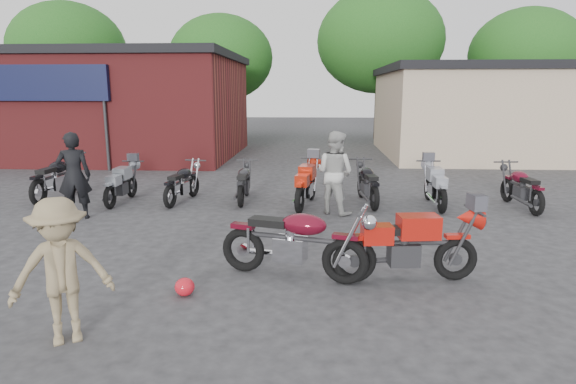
# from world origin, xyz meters

# --- Properties ---
(ground) EXTENTS (90.00, 90.00, 0.00)m
(ground) POSITION_xyz_m (0.00, 0.00, 0.00)
(ground) COLOR #2B2B2D
(brick_building) EXTENTS (12.00, 8.00, 4.00)m
(brick_building) POSITION_xyz_m (-9.00, 14.00, 2.00)
(brick_building) COLOR maroon
(brick_building) RESTS_ON ground
(stucco_building) EXTENTS (10.00, 8.00, 3.50)m
(stucco_building) POSITION_xyz_m (8.50, 15.00, 1.75)
(stucco_building) COLOR tan
(stucco_building) RESTS_ON ground
(tree_0) EXTENTS (6.56, 6.56, 8.20)m
(tree_0) POSITION_xyz_m (-14.00, 22.00, 4.10)
(tree_0) COLOR #144813
(tree_0) RESTS_ON ground
(tree_1) EXTENTS (5.92, 5.92, 7.40)m
(tree_1) POSITION_xyz_m (-5.00, 22.00, 3.70)
(tree_1) COLOR #144813
(tree_1) RESTS_ON ground
(tree_2) EXTENTS (7.04, 7.04, 8.80)m
(tree_2) POSITION_xyz_m (4.00, 22.00, 4.40)
(tree_2) COLOR #144813
(tree_2) RESTS_ON ground
(tree_3) EXTENTS (6.08, 6.08, 7.60)m
(tree_3) POSITION_xyz_m (12.00, 22.00, 3.80)
(tree_3) COLOR #144813
(tree_3) RESTS_ON ground
(vintage_motorcycle) EXTENTS (2.30, 1.28, 1.27)m
(vintage_motorcycle) POSITION_xyz_m (0.23, 0.46, 0.63)
(vintage_motorcycle) COLOR #5C0B1B
(vintage_motorcycle) RESTS_ON ground
(sportbike) EXTENTS (2.12, 0.91, 1.19)m
(sportbike) POSITION_xyz_m (1.88, 0.44, 0.60)
(sportbike) COLOR red
(sportbike) RESTS_ON ground
(helmet) EXTENTS (0.31, 0.31, 0.25)m
(helmet) POSITION_xyz_m (-1.24, -0.26, 0.12)
(helmet) COLOR red
(helmet) RESTS_ON ground
(person_dark) EXTENTS (0.80, 0.66, 1.89)m
(person_dark) POSITION_xyz_m (-4.66, 3.58, 0.95)
(person_dark) COLOR black
(person_dark) RESTS_ON ground
(person_light) EXTENTS (1.15, 1.10, 1.87)m
(person_light) POSITION_xyz_m (0.95, 4.40, 0.93)
(person_light) COLOR #B6B7B2
(person_light) RESTS_ON ground
(person_tan) EXTENTS (1.22, 1.04, 1.64)m
(person_tan) POSITION_xyz_m (-2.21, -1.53, 0.82)
(person_tan) COLOR #8D7A57
(person_tan) RESTS_ON ground
(row_bike_0) EXTENTS (0.76, 2.13, 1.22)m
(row_bike_0) POSITION_xyz_m (-6.14, 5.47, 0.61)
(row_bike_0) COLOR black
(row_bike_0) RESTS_ON ground
(row_bike_1) EXTENTS (0.62, 1.81, 1.04)m
(row_bike_1) POSITION_xyz_m (-4.30, 5.15, 0.52)
(row_bike_1) COLOR #959BA3
(row_bike_1) RESTS_ON ground
(row_bike_2) EXTENTS (0.91, 1.90, 1.06)m
(row_bike_2) POSITION_xyz_m (-2.80, 5.31, 0.53)
(row_bike_2) COLOR black
(row_bike_2) RESTS_ON ground
(row_bike_3) EXTENTS (0.66, 1.83, 1.05)m
(row_bike_3) POSITION_xyz_m (-1.29, 5.49, 0.52)
(row_bike_3) COLOR #232326
(row_bike_3) RESTS_ON ground
(row_bike_4) EXTENTS (1.01, 2.12, 1.18)m
(row_bike_4) POSITION_xyz_m (0.29, 5.04, 0.59)
(row_bike_4) COLOR #B3230E
(row_bike_4) RESTS_ON ground
(row_bike_5) EXTENTS (0.87, 1.99, 1.12)m
(row_bike_5) POSITION_xyz_m (1.79, 5.38, 0.56)
(row_bike_5) COLOR black
(row_bike_5) RESTS_ON ground
(row_bike_6) EXTENTS (0.64, 1.91, 1.11)m
(row_bike_6) POSITION_xyz_m (3.38, 5.23, 0.55)
(row_bike_6) COLOR #9599A3
(row_bike_6) RESTS_ON ground
(row_bike_7) EXTENTS (0.78, 1.96, 1.11)m
(row_bike_7) POSITION_xyz_m (5.36, 5.14, 0.55)
(row_bike_7) COLOR #590B1D
(row_bike_7) RESTS_ON ground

